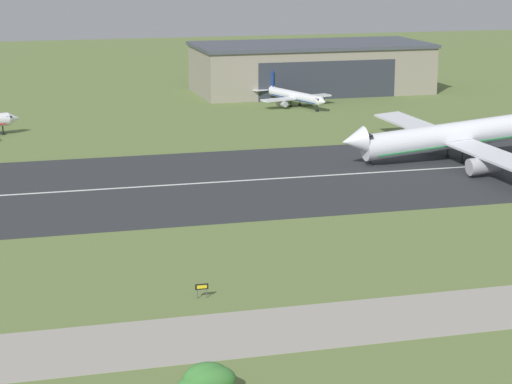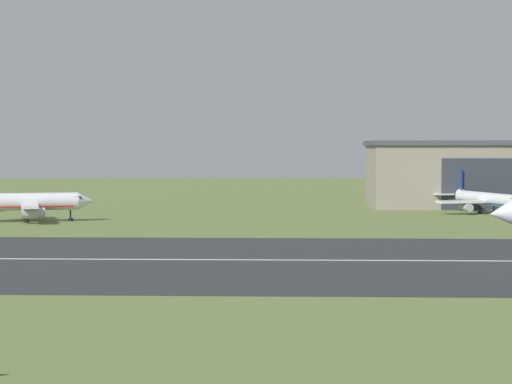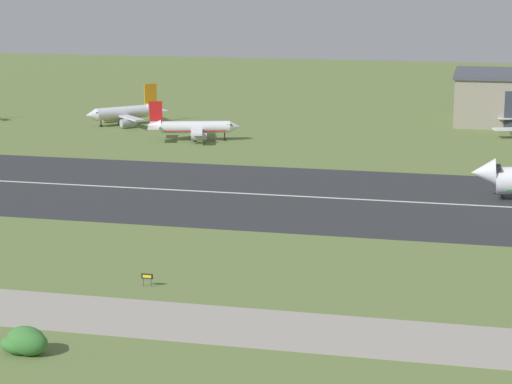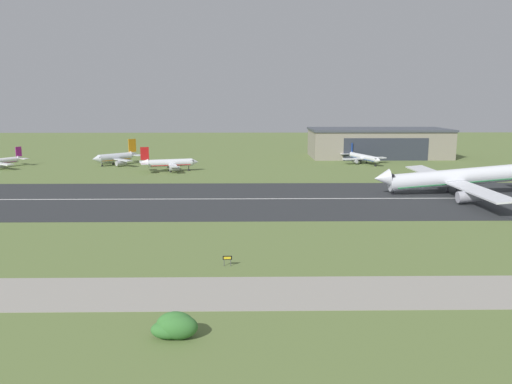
{
  "view_description": "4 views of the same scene",
  "coord_description": "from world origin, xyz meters",
  "px_view_note": "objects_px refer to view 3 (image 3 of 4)",
  "views": [
    {
      "loc": [
        -2.58,
        -58.36,
        37.09
      ],
      "look_at": [
        30.76,
        64.3,
        5.94
      ],
      "focal_mm": 70.0,
      "sensor_mm": 36.0,
      "label": 1
    },
    {
      "loc": [
        35.31,
        -6.18,
        11.67
      ],
      "look_at": [
        32.2,
        74.52,
        8.0
      ],
      "focal_mm": 70.0,
      "sensor_mm": 36.0,
      "label": 2
    },
    {
      "loc": [
        58.38,
        -68.82,
        38.05
      ],
      "look_at": [
        26.55,
        67.37,
        6.89
      ],
      "focal_mm": 70.0,
      "sensor_mm": 36.0,
      "label": 3
    },
    {
      "loc": [
        22.01,
        -32.19,
        25.54
      ],
      "look_at": [
        23.43,
        61.56,
        8.17
      ],
      "focal_mm": 35.0,
      "sensor_mm": 36.0,
      "label": 4
    }
  ],
  "objects_px": {
    "runway_sign": "(147,277)",
    "airplane_parked_centre": "(123,113)",
    "shrub_clump": "(25,342)",
    "airplane_parked_east": "(194,127)"
  },
  "relations": [
    {
      "from": "airplane_parked_east",
      "to": "runway_sign",
      "type": "relative_size",
      "value": 13.42
    },
    {
      "from": "airplane_parked_east",
      "to": "runway_sign",
      "type": "height_order",
      "value": "airplane_parked_east"
    },
    {
      "from": "airplane_parked_centre",
      "to": "shrub_clump",
      "type": "bearing_deg",
      "value": -73.09
    },
    {
      "from": "airplane_parked_centre",
      "to": "runway_sign",
      "type": "bearing_deg",
      "value": -68.16
    },
    {
      "from": "airplane_parked_centre",
      "to": "runway_sign",
      "type": "xyz_separation_m",
      "value": [
        49.48,
        -123.44,
        -1.76
      ]
    },
    {
      "from": "runway_sign",
      "to": "airplane_parked_centre",
      "type": "bearing_deg",
      "value": 111.84
    },
    {
      "from": "runway_sign",
      "to": "shrub_clump",
      "type": "bearing_deg",
      "value": -101.2
    },
    {
      "from": "airplane_parked_centre",
      "to": "airplane_parked_east",
      "type": "bearing_deg",
      "value": -37.83
    },
    {
      "from": "airplane_parked_centre",
      "to": "runway_sign",
      "type": "height_order",
      "value": "airplane_parked_centre"
    },
    {
      "from": "shrub_clump",
      "to": "airplane_parked_centre",
      "type": "bearing_deg",
      "value": 106.91
    }
  ]
}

